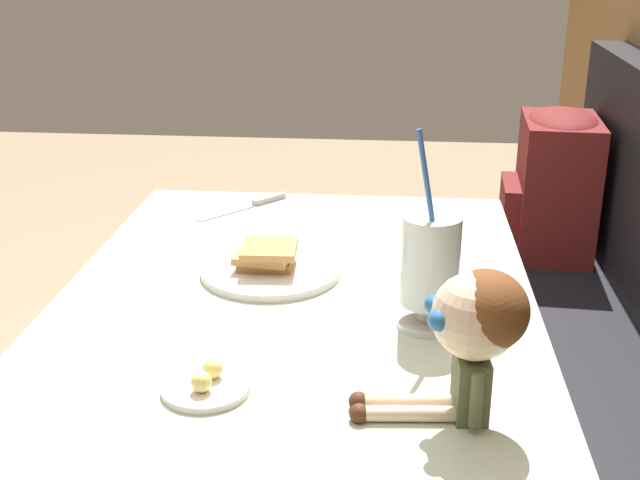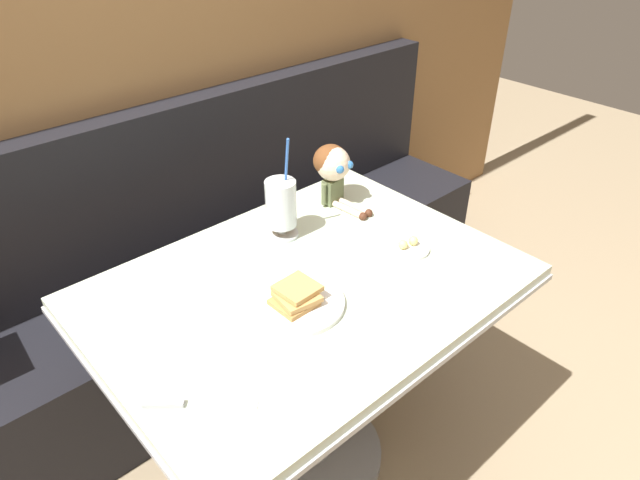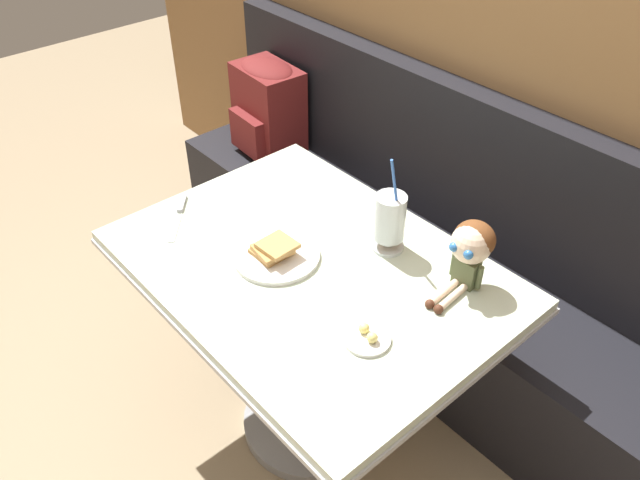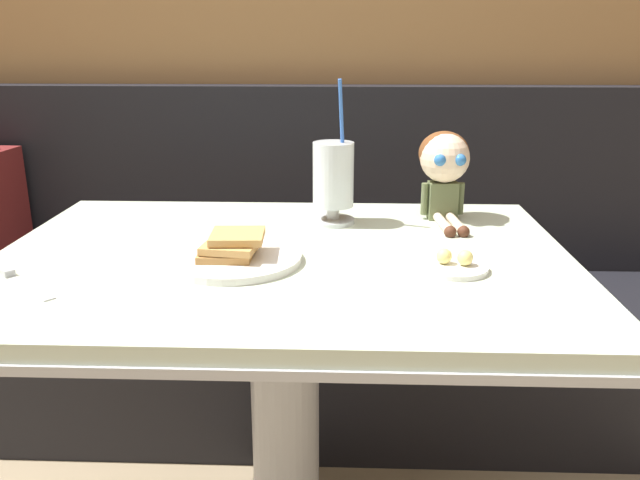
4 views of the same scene
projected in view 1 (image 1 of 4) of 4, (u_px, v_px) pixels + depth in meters
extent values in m
cube|color=beige|center=(296.00, 303.00, 1.39)|extent=(1.10, 0.80, 0.03)
cube|color=#B7BABF|center=(296.00, 315.00, 1.40)|extent=(1.11, 0.81, 0.02)
cylinder|color=#A5A8AD|center=(298.00, 478.00, 1.52)|extent=(0.14, 0.14, 0.65)
cylinder|color=white|center=(271.00, 270.00, 1.47)|extent=(0.25, 0.25, 0.01)
cube|color=#B78447|center=(266.00, 260.00, 1.48)|extent=(0.10, 0.10, 0.01)
cube|color=tan|center=(265.00, 255.00, 1.46)|extent=(0.11, 0.11, 0.01)
cube|color=tan|center=(269.00, 249.00, 1.45)|extent=(0.10, 0.10, 0.01)
cylinder|color=silver|center=(427.00, 322.00, 1.28)|extent=(0.10, 0.10, 0.01)
cylinder|color=silver|center=(428.00, 311.00, 1.28)|extent=(0.03, 0.03, 0.03)
cylinder|color=silver|center=(430.00, 260.00, 1.24)|extent=(0.09, 0.09, 0.14)
cylinder|color=brown|center=(430.00, 264.00, 1.25)|extent=(0.08, 0.08, 0.13)
cylinder|color=blue|center=(430.00, 203.00, 1.19)|extent=(0.02, 0.05, 0.22)
cylinder|color=white|center=(206.00, 387.00, 1.10)|extent=(0.12, 0.12, 0.01)
sphere|color=#F4E07A|center=(213.00, 368.00, 1.11)|extent=(0.03, 0.03, 0.03)
sphere|color=#F4E07A|center=(201.00, 382.00, 1.08)|extent=(0.03, 0.03, 0.03)
cube|color=silver|center=(225.00, 213.00, 1.78)|extent=(0.12, 0.11, 0.00)
cube|color=#B2B5BA|center=(269.00, 199.00, 1.85)|extent=(0.08, 0.07, 0.01)
cube|color=#5B6642|center=(471.00, 386.00, 1.04)|extent=(0.07, 0.05, 0.08)
sphere|color=beige|center=(476.00, 316.00, 1.00)|extent=(0.11, 0.11, 0.11)
ellipsoid|color=brown|center=(486.00, 310.00, 1.00)|extent=(0.12, 0.11, 0.10)
sphere|color=#2D6BB2|center=(434.00, 305.00, 1.02)|extent=(0.03, 0.03, 0.03)
sphere|color=#2D6BB2|center=(439.00, 321.00, 0.98)|extent=(0.03, 0.03, 0.03)
cylinder|color=beige|center=(405.00, 402.00, 1.06)|extent=(0.03, 0.12, 0.02)
cylinder|color=beige|center=(407.00, 414.00, 1.04)|extent=(0.03, 0.12, 0.02)
sphere|color=#4C2819|center=(358.00, 401.00, 1.06)|extent=(0.03, 0.03, 0.03)
sphere|color=#4C2819|center=(359.00, 414.00, 1.04)|extent=(0.03, 0.03, 0.03)
cylinder|color=#5B6642|center=(466.00, 366.00, 1.07)|extent=(0.02, 0.02, 0.07)
cylinder|color=#5B6642|center=(476.00, 400.00, 1.00)|extent=(0.02, 0.02, 0.07)
cube|color=maroon|center=(556.00, 186.00, 2.29)|extent=(0.31, 0.22, 0.38)
cube|color=maroon|center=(510.00, 211.00, 2.33)|extent=(0.21, 0.06, 0.17)
ellipsoid|color=maroon|center=(563.00, 123.00, 2.23)|extent=(0.30, 0.21, 0.07)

